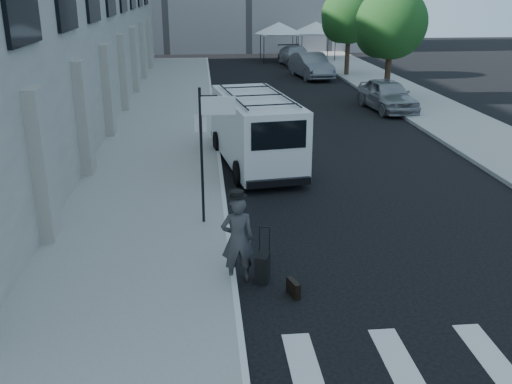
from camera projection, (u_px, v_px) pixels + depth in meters
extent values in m
plane|color=black|center=(327.00, 281.00, 12.19)|extent=(120.00, 120.00, 0.00)
cube|color=gray|center=(166.00, 119.00, 26.77)|extent=(4.50, 48.00, 0.15)
cube|color=gray|center=(410.00, 99.00, 31.70)|extent=(4.00, 56.00, 0.15)
cylinder|color=black|center=(202.00, 157.00, 14.31)|extent=(0.07, 0.07, 3.50)
cube|color=white|center=(201.00, 124.00, 14.04)|extent=(0.30, 0.03, 0.42)
cube|color=white|center=(218.00, 106.00, 13.91)|extent=(0.85, 0.06, 0.45)
cylinder|color=black|center=(388.00, 75.00, 31.12)|extent=(0.32, 0.32, 2.80)
sphere|color=#16471A|center=(392.00, 23.00, 30.20)|extent=(3.80, 3.80, 3.80)
sphere|color=#16471A|center=(380.00, 33.00, 30.92)|extent=(2.66, 2.66, 2.66)
cylinder|color=black|center=(347.00, 56.00, 39.55)|extent=(0.32, 0.32, 2.80)
sphere|color=#16471A|center=(349.00, 15.00, 38.63)|extent=(3.80, 3.80, 3.80)
sphere|color=#16471A|center=(341.00, 23.00, 39.35)|extent=(2.66, 2.66, 2.66)
cylinder|color=black|center=(264.00, 50.00, 46.33)|extent=(0.06, 0.06, 2.20)
cylinder|color=black|center=(298.00, 50.00, 46.58)|extent=(0.06, 0.06, 2.20)
cylinder|color=black|center=(260.00, 47.00, 48.95)|extent=(0.06, 0.06, 2.20)
cylinder|color=black|center=(293.00, 46.00, 49.20)|extent=(0.06, 0.06, 2.20)
cube|color=white|center=(279.00, 34.00, 47.37)|extent=(3.00, 3.00, 0.12)
cone|color=white|center=(279.00, 28.00, 47.20)|extent=(4.00, 4.00, 0.90)
cylinder|color=black|center=(302.00, 49.00, 47.08)|extent=(0.06, 0.06, 2.20)
cylinder|color=black|center=(335.00, 49.00, 47.33)|extent=(0.06, 0.06, 2.20)
cylinder|color=black|center=(296.00, 46.00, 49.70)|extent=(0.06, 0.06, 2.20)
cylinder|color=black|center=(328.00, 45.00, 49.95)|extent=(0.06, 0.06, 2.20)
cube|color=white|center=(316.00, 33.00, 48.13)|extent=(3.00, 3.00, 0.12)
cone|color=white|center=(316.00, 27.00, 47.96)|extent=(4.00, 4.00, 0.90)
imported|color=#38383A|center=(237.00, 239.00, 11.91)|extent=(0.74, 0.53, 1.92)
cube|color=black|center=(293.00, 288.00, 11.56)|extent=(0.24, 0.46, 0.34)
cube|color=black|center=(262.00, 268.00, 12.10)|extent=(0.38, 0.49, 0.62)
cylinder|color=black|center=(259.00, 239.00, 12.11)|extent=(0.02, 0.02, 0.59)
cylinder|color=black|center=(269.00, 240.00, 12.07)|extent=(0.02, 0.02, 0.59)
cube|color=black|center=(264.00, 227.00, 11.99)|extent=(0.23, 0.10, 0.03)
cube|color=white|center=(256.00, 129.00, 19.62)|extent=(2.89, 5.94, 2.22)
cube|color=white|center=(238.00, 124.00, 22.65)|extent=(2.12, 1.22, 1.16)
cube|color=black|center=(279.00, 135.00, 16.87)|extent=(1.69, 0.32, 0.85)
cylinder|color=black|center=(218.00, 142.00, 21.55)|extent=(0.40, 0.84, 0.80)
cylinder|color=black|center=(270.00, 139.00, 21.99)|extent=(0.40, 0.84, 0.80)
cylinder|color=black|center=(240.00, 173.00, 17.97)|extent=(0.40, 0.84, 0.80)
cylinder|color=black|center=(300.00, 169.00, 18.41)|extent=(0.40, 0.84, 0.80)
imported|color=gray|center=(387.00, 95.00, 28.80)|extent=(2.29, 4.79, 1.58)
imported|color=slate|center=(311.00, 65.00, 39.15)|extent=(2.48, 5.32, 1.69)
imported|color=#9D9FA4|center=(296.00, 56.00, 45.22)|extent=(2.60, 5.38, 1.51)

